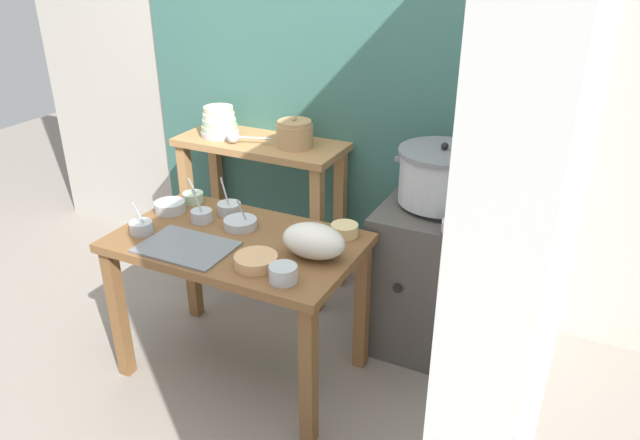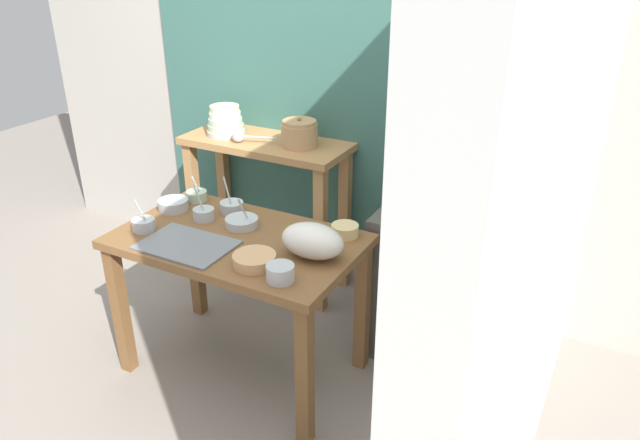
# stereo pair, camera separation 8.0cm
# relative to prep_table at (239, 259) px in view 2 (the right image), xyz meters

# --- Properties ---
(ground_plane) EXTENTS (9.00, 9.00, 0.00)m
(ground_plane) POSITION_rel_prep_table_xyz_m (-0.09, -0.05, -0.61)
(ground_plane) COLOR gray
(wall_back) EXTENTS (4.40, 0.12, 2.60)m
(wall_back) POSITION_rel_prep_table_xyz_m (-0.01, 1.04, 0.69)
(wall_back) COLOR #B2ADA3
(wall_back) RESTS_ON ground
(wall_right) EXTENTS (0.30, 3.20, 2.60)m
(wall_right) POSITION_rel_prep_table_xyz_m (1.31, 0.15, 0.69)
(wall_right) COLOR white
(wall_right) RESTS_ON ground
(prep_table) EXTENTS (1.10, 0.66, 0.72)m
(prep_table) POSITION_rel_prep_table_xyz_m (0.00, 0.00, 0.00)
(prep_table) COLOR brown
(prep_table) RESTS_ON ground
(back_shelf_table) EXTENTS (0.96, 0.40, 0.90)m
(back_shelf_table) POSITION_rel_prep_table_xyz_m (-0.34, 0.78, 0.07)
(back_shelf_table) COLOR #B27F4C
(back_shelf_table) RESTS_ON ground
(stove_block) EXTENTS (0.60, 0.61, 0.78)m
(stove_block) POSITION_rel_prep_table_xyz_m (0.77, 0.65, -0.23)
(stove_block) COLOR #4C4742
(stove_block) RESTS_ON ground
(steamer_pot) EXTENTS (0.48, 0.43, 0.30)m
(steamer_pot) POSITION_rel_prep_table_xyz_m (0.73, 0.67, 0.30)
(steamer_pot) COLOR #B7BABF
(steamer_pot) RESTS_ON stove_block
(clay_pot) EXTENTS (0.20, 0.20, 0.17)m
(clay_pot) POSITION_rel_prep_table_xyz_m (-0.12, 0.78, 0.36)
(clay_pot) COLOR tan
(clay_pot) RESTS_ON back_shelf_table
(bowl_stack_enamel) EXTENTS (0.22, 0.22, 0.17)m
(bowl_stack_enamel) POSITION_rel_prep_table_xyz_m (-0.60, 0.76, 0.37)
(bowl_stack_enamel) COLOR #B7BABF
(bowl_stack_enamel) RESTS_ON back_shelf_table
(ladle) EXTENTS (0.24, 0.11, 0.07)m
(ladle) POSITION_rel_prep_table_xyz_m (-0.44, 0.68, 0.33)
(ladle) COLOR #B7BABF
(ladle) RESTS_ON back_shelf_table
(serving_tray) EXTENTS (0.40, 0.28, 0.01)m
(serving_tray) POSITION_rel_prep_table_xyz_m (-0.15, -0.17, 0.12)
(serving_tray) COLOR slate
(serving_tray) RESTS_ON prep_table
(plastic_bag) EXTENTS (0.28, 0.18, 0.15)m
(plastic_bag) POSITION_rel_prep_table_xyz_m (0.38, 0.01, 0.18)
(plastic_bag) COLOR silver
(plastic_bag) RESTS_ON prep_table
(wide_pan) EXTENTS (0.20, 0.20, 0.04)m
(wide_pan) POSITION_rel_prep_table_xyz_m (0.92, 0.40, 0.19)
(wide_pan) COLOR #B7BABF
(wide_pan) RESTS_ON stove_block
(prep_bowl_0) EXTENTS (0.15, 0.15, 0.05)m
(prep_bowl_0) POSITION_rel_prep_table_xyz_m (-0.45, 0.10, 0.14)
(prep_bowl_0) COLOR #B7BABF
(prep_bowl_0) RESTS_ON prep_table
(prep_bowl_1) EXTENTS (0.10, 0.10, 0.17)m
(prep_bowl_1) POSITION_rel_prep_table_xyz_m (-0.25, 0.08, 0.14)
(prep_bowl_1) COLOR #B7BABF
(prep_bowl_1) RESTS_ON prep_table
(prep_bowl_2) EXTENTS (0.15, 0.15, 0.16)m
(prep_bowl_2) POSITION_rel_prep_table_xyz_m (-0.05, 0.11, 0.13)
(prep_bowl_2) COLOR #B7BABF
(prep_bowl_2) RESTS_ON prep_table
(prep_bowl_3) EXTENTS (0.11, 0.11, 0.07)m
(prep_bowl_3) POSITION_rel_prep_table_xyz_m (0.36, -0.22, 0.15)
(prep_bowl_3) COLOR #B7BABF
(prep_bowl_3) RESTS_ON prep_table
(prep_bowl_4) EXTENTS (0.10, 0.10, 0.16)m
(prep_bowl_4) POSITION_rel_prep_table_xyz_m (-0.42, -0.14, 0.14)
(prep_bowl_4) COLOR #B7BABF
(prep_bowl_4) RESTS_ON prep_table
(prep_bowl_5) EXTENTS (0.11, 0.11, 0.18)m
(prep_bowl_5) POSITION_rel_prep_table_xyz_m (-0.18, 0.21, 0.14)
(prep_bowl_5) COLOR #B7BABF
(prep_bowl_5) RESTS_ON prep_table
(prep_bowl_6) EXTENTS (0.12, 0.12, 0.05)m
(prep_bowl_6) POSITION_rel_prep_table_xyz_m (0.42, 0.24, 0.14)
(prep_bowl_6) COLOR #E5C684
(prep_bowl_6) RESTS_ON prep_table
(prep_bowl_7) EXTENTS (0.18, 0.18, 0.05)m
(prep_bowl_7) POSITION_rel_prep_table_xyz_m (0.21, -0.17, 0.14)
(prep_bowl_7) COLOR tan
(prep_bowl_7) RESTS_ON prep_table
(prep_bowl_8) EXTENTS (0.10, 0.10, 0.14)m
(prep_bowl_8) POSITION_rel_prep_table_xyz_m (-0.42, 0.25, 0.14)
(prep_bowl_8) COLOR #B7D1AD
(prep_bowl_8) RESTS_ON prep_table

